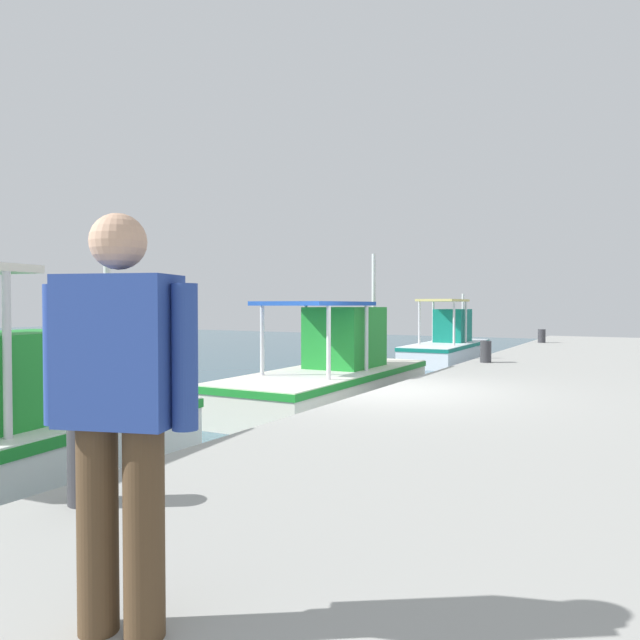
# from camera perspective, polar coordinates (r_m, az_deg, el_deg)

# --- Properties ---
(fishing_boat_second) EXTENTS (6.20, 2.16, 3.32)m
(fishing_boat_second) POSITION_cam_1_polar(r_m,az_deg,el_deg) (12.27, 1.19, -5.30)
(fishing_boat_second) COLOR silver
(fishing_boat_second) RESTS_ON ground
(fishing_boat_third) EXTENTS (6.10, 1.94, 2.55)m
(fishing_boat_third) POSITION_cam_1_polar(r_m,az_deg,el_deg) (22.16, 12.32, -2.38)
(fishing_boat_third) COLOR white
(fishing_boat_third) RESTS_ON ground
(fisherman_standing) EXTENTS (0.37, 0.62, 1.66)m
(fisherman_standing) POSITION_cam_1_polar(r_m,az_deg,el_deg) (2.45, -18.85, -7.52)
(fisherman_standing) COLOR #4C3823
(fisherman_standing) RESTS_ON quay_pier
(mooring_bollard_second) EXTENTS (0.25, 0.25, 0.52)m
(mooring_bollard_second) POSITION_cam_1_polar(r_m,az_deg,el_deg) (4.25, -21.63, -12.81)
(mooring_bollard_second) COLOR #333338
(mooring_bollard_second) RESTS_ON quay_pier
(mooring_bollard_third) EXTENTS (0.25, 0.25, 0.49)m
(mooring_bollard_third) POSITION_cam_1_polar(r_m,az_deg,el_deg) (13.80, 15.77, -2.97)
(mooring_bollard_third) COLOR #333338
(mooring_bollard_third) RESTS_ON quay_pier
(mooring_bollard_fourth) EXTENTS (0.25, 0.25, 0.46)m
(mooring_bollard_fourth) POSITION_cam_1_polar(r_m,az_deg,el_deg) (21.58, 20.69, -1.46)
(mooring_bollard_fourth) COLOR #333338
(mooring_bollard_fourth) RESTS_ON quay_pier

